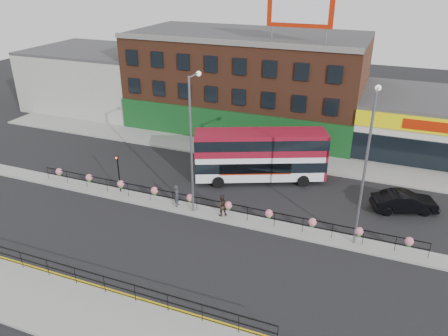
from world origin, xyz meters
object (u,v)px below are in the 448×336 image
at_px(car, 405,202).
at_px(lamp_column_east, 367,157).
at_px(pedestrian_a, 177,196).
at_px(lamp_column_west, 192,134).
at_px(double_decker_bus, 261,151).
at_px(pedestrian_b, 222,205).

height_order(car, lamp_column_east, lamp_column_east).
height_order(pedestrian_a, lamp_column_east, lamp_column_east).
relative_size(car, lamp_column_west, 0.49).
bearing_deg(pedestrian_a, lamp_column_east, -99.57).
bearing_deg(lamp_column_west, car, 21.54).
xyz_separation_m(car, pedestrian_a, (-16.06, -5.82, 0.23)).
bearing_deg(lamp_column_east, double_decker_bus, 143.11).
height_order(pedestrian_a, pedestrian_b, pedestrian_a).
bearing_deg(double_decker_bus, lamp_column_west, -114.15).
xyz_separation_m(pedestrian_a, lamp_column_west, (1.44, 0.05, 5.16)).
relative_size(double_decker_bus, pedestrian_b, 6.71).
distance_m(double_decker_bus, lamp_column_west, 8.13).
relative_size(double_decker_bus, pedestrian_a, 6.40).
distance_m(pedestrian_a, pedestrian_b, 3.65).
distance_m(pedestrian_b, lamp_column_east, 10.83).
height_order(double_decker_bus, pedestrian_b, double_decker_bus).
distance_m(pedestrian_a, lamp_column_east, 14.12).
relative_size(car, pedestrian_b, 3.05).
xyz_separation_m(pedestrian_b, lamp_column_west, (-2.21, 0.08, 5.20)).
bearing_deg(lamp_column_west, lamp_column_east, 1.06).
height_order(pedestrian_a, lamp_column_west, lamp_column_west).
relative_size(pedestrian_a, lamp_column_east, 0.17).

